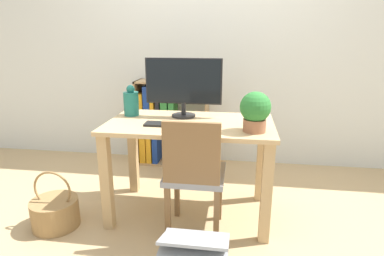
{
  "coord_description": "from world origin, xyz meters",
  "views": [
    {
      "loc": [
        0.34,
        -2.23,
        1.35
      ],
      "look_at": [
        0.0,
        0.1,
        0.66
      ],
      "focal_mm": 30.0,
      "sensor_mm": 36.0,
      "label": 1
    }
  ],
  "objects_px": {
    "keyboard": "(173,125)",
    "bookshelf": "(161,120)",
    "potted_plant": "(255,111)",
    "monitor": "(183,84)",
    "basket": "(55,212)",
    "chair": "(194,173)",
    "vase": "(131,102)"
  },
  "relations": [
    {
      "from": "keyboard",
      "to": "bookshelf",
      "type": "relative_size",
      "value": 0.45
    },
    {
      "from": "potted_plant",
      "to": "bookshelf",
      "type": "bearing_deg",
      "value": 128.32
    },
    {
      "from": "potted_plant",
      "to": "monitor",
      "type": "bearing_deg",
      "value": 148.02
    },
    {
      "from": "monitor",
      "to": "keyboard",
      "type": "xyz_separation_m",
      "value": [
        -0.03,
        -0.27,
        -0.25
      ]
    },
    {
      "from": "keyboard",
      "to": "bookshelf",
      "type": "xyz_separation_m",
      "value": [
        -0.36,
        1.11,
        -0.27
      ]
    },
    {
      "from": "bookshelf",
      "to": "keyboard",
      "type": "bearing_deg",
      "value": -71.84
    },
    {
      "from": "potted_plant",
      "to": "basket",
      "type": "distance_m",
      "value": 1.6
    },
    {
      "from": "chair",
      "to": "potted_plant",
      "type": "bearing_deg",
      "value": 21.73
    },
    {
      "from": "keyboard",
      "to": "vase",
      "type": "xyz_separation_m",
      "value": [
        -0.38,
        0.25,
        0.1
      ]
    },
    {
      "from": "keyboard",
      "to": "vase",
      "type": "height_order",
      "value": "vase"
    },
    {
      "from": "bookshelf",
      "to": "basket",
      "type": "xyz_separation_m",
      "value": [
        -0.48,
        -1.32,
        -0.36
      ]
    },
    {
      "from": "keyboard",
      "to": "vase",
      "type": "relative_size",
      "value": 1.66
    },
    {
      "from": "keyboard",
      "to": "basket",
      "type": "relative_size",
      "value": 0.93
    },
    {
      "from": "chair",
      "to": "basket",
      "type": "relative_size",
      "value": 1.97
    },
    {
      "from": "potted_plant",
      "to": "chair",
      "type": "relative_size",
      "value": 0.31
    },
    {
      "from": "monitor",
      "to": "vase",
      "type": "xyz_separation_m",
      "value": [
        -0.41,
        -0.02,
        -0.15
      ]
    },
    {
      "from": "keyboard",
      "to": "potted_plant",
      "type": "relative_size",
      "value": 1.51
    },
    {
      "from": "vase",
      "to": "basket",
      "type": "relative_size",
      "value": 0.56
    },
    {
      "from": "basket",
      "to": "bookshelf",
      "type": "bearing_deg",
      "value": 70.07
    },
    {
      "from": "chair",
      "to": "bookshelf",
      "type": "bearing_deg",
      "value": 117.92
    },
    {
      "from": "vase",
      "to": "basket",
      "type": "height_order",
      "value": "vase"
    },
    {
      "from": "keyboard",
      "to": "chair",
      "type": "xyz_separation_m",
      "value": [
        0.17,
        -0.17,
        -0.28
      ]
    },
    {
      "from": "bookshelf",
      "to": "basket",
      "type": "distance_m",
      "value": 1.45
    },
    {
      "from": "keyboard",
      "to": "chair",
      "type": "bearing_deg",
      "value": -44.67
    },
    {
      "from": "keyboard",
      "to": "bookshelf",
      "type": "distance_m",
      "value": 1.19
    },
    {
      "from": "vase",
      "to": "monitor",
      "type": "bearing_deg",
      "value": 2.89
    },
    {
      "from": "vase",
      "to": "basket",
      "type": "bearing_deg",
      "value": -134.37
    },
    {
      "from": "monitor",
      "to": "vase",
      "type": "distance_m",
      "value": 0.44
    },
    {
      "from": "monitor",
      "to": "potted_plant",
      "type": "bearing_deg",
      "value": -31.98
    },
    {
      "from": "vase",
      "to": "bookshelf",
      "type": "distance_m",
      "value": 0.93
    },
    {
      "from": "vase",
      "to": "bookshelf",
      "type": "xyz_separation_m",
      "value": [
        0.02,
        0.85,
        -0.37
      ]
    },
    {
      "from": "potted_plant",
      "to": "bookshelf",
      "type": "distance_m",
      "value": 1.54
    }
  ]
}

